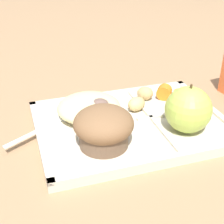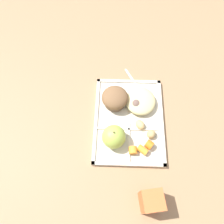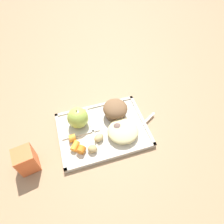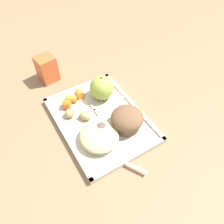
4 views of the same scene
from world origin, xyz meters
name	(u,v)px [view 2 (image 2 of 4)]	position (x,y,z in m)	size (l,w,h in m)	color
ground	(128,121)	(0.00, 0.00, 0.00)	(6.00, 6.00, 0.00)	#997551
lunch_tray	(129,120)	(0.00, 0.00, 0.01)	(0.31, 0.23, 0.02)	beige
green_apple	(114,137)	(-0.08, 0.05, 0.05)	(0.07, 0.07, 0.08)	#A8C14C
bran_muffin	(115,98)	(0.06, 0.05, 0.04)	(0.09, 0.09, 0.06)	brown
carrot_slice_near_corner	(149,145)	(-0.09, -0.06, 0.03)	(0.03, 0.03, 0.02)	orange
carrot_slice_center	(133,150)	(-0.11, -0.01, 0.02)	(0.03, 0.03, 0.02)	orange
carrot_slice_back	(143,150)	(-0.11, -0.04, 0.02)	(0.02, 0.02, 0.03)	orange
potato_chunk_golden	(151,134)	(-0.05, -0.07, 0.02)	(0.03, 0.03, 0.02)	tan
potato_chunk_wedge	(140,125)	(-0.02, -0.04, 0.02)	(0.03, 0.04, 0.02)	tan
egg_noodle_pile	(140,101)	(0.06, -0.04, 0.03)	(0.11, 0.10, 0.04)	beige
meatball_center	(142,103)	(0.06, -0.04, 0.03)	(0.03, 0.03, 0.03)	brown
meatball_side	(136,105)	(0.05, -0.02, 0.03)	(0.04, 0.04, 0.04)	brown
meatball_back	(136,104)	(0.05, -0.02, 0.03)	(0.03, 0.03, 0.03)	brown
plastic_fork	(139,89)	(0.12, -0.04, 0.01)	(0.15, 0.09, 0.00)	white
milk_carton	(151,201)	(-0.26, -0.06, 0.04)	(0.06, 0.06, 0.09)	orange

